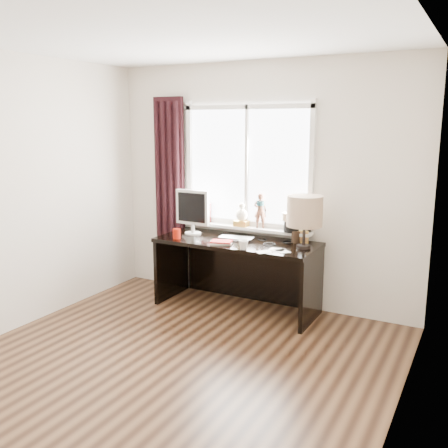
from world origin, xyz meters
The scene contains 17 objects.
floor centered at (0.00, 0.00, 0.00)m, with size 3.50×4.00×0.00m, color brown.
ceiling centered at (0.00, 0.00, 2.60)m, with size 3.50×4.00×0.00m, color white.
wall_back centered at (0.00, 2.00, 1.30)m, with size 3.50×2.60×0.00m, color beige.
wall_right centered at (1.75, 0.00, 1.30)m, with size 4.00×2.60×0.00m, color beige.
laptop centered at (-0.12, 1.67, 0.76)m, with size 0.36×0.23×0.03m, color silver.
mug centered at (0.12, 1.33, 0.80)m, with size 0.10×0.09×0.10m, color white.
red_cup centered at (-0.70, 1.40, 0.80)m, with size 0.08×0.08×0.11m, color #911205.
window centered at (-0.12, 1.95, 1.31)m, with size 1.52×0.23×1.40m.
curtain centered at (-1.13, 1.91, 1.12)m, with size 0.38×0.09×2.25m.
desk centered at (-0.10, 1.73, 0.51)m, with size 1.70×0.70×0.75m.
monitor centered at (-0.67, 1.68, 1.03)m, with size 0.40×0.18×0.49m.
notebook_stack centered at (-0.18, 1.43, 0.77)m, with size 0.27×0.24×0.03m.
brush_holder centered at (0.48, 1.84, 0.81)m, with size 0.09×0.09×0.25m.
icon_frame centered at (0.56, 1.84, 0.81)m, with size 0.10×0.02×0.13m.
table_lamp centered at (0.62, 1.66, 1.11)m, with size 0.35×0.35×0.52m.
loose_papers centered at (0.41, 1.41, 0.75)m, with size 0.33×0.29×0.00m.
desk_cables centered at (0.27, 1.72, 0.75)m, with size 0.40×0.30×0.01m.
Camera 1 is at (2.18, -2.91, 1.97)m, focal length 40.00 mm.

